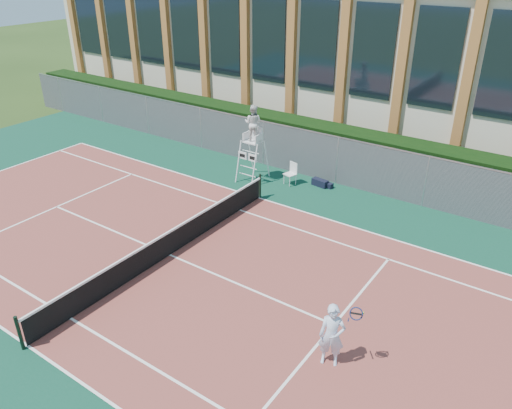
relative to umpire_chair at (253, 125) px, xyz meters
The scene contains 12 objects.
ground 7.64m from the umpire_chair, 78.99° to the right, with size 120.00×120.00×0.00m, color #233814.
apron 6.72m from the umpire_chair, 77.22° to the right, with size 36.00×20.00×0.01m, color #0D3D2B.
tennis_court 7.63m from the umpire_chair, 78.99° to the right, with size 23.77×10.97×0.02m, color brown.
tennis_net 7.47m from the umpire_chair, 78.99° to the right, with size 0.10×11.30×1.10m.
fence 2.69m from the umpire_chair, 51.95° to the left, with size 40.00×0.06×2.20m, color #595E60, non-canonical shape.
hedge 3.59m from the umpire_chair, 65.08° to the left, with size 40.00×1.40×2.20m, color black.
building 11.09m from the umpire_chair, 82.83° to the left, with size 45.00×10.60×8.22m.
umpire_chair is the anchor object (origin of this frame).
plastic_chair 2.71m from the umpire_chair, 17.44° to the left, with size 0.58×0.58×1.01m.
sports_bag_near 3.96m from the umpire_chair, 19.87° to the left, with size 0.75×0.30×0.32m, color black.
sports_bag_far 4.25m from the umpire_chair, 19.31° to the left, with size 0.56×0.24×0.23m, color black.
tennis_player 11.96m from the umpire_chair, 45.23° to the right, with size 1.05×0.77×1.80m.
Camera 1 is at (10.91, -10.35, 9.55)m, focal length 35.00 mm.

